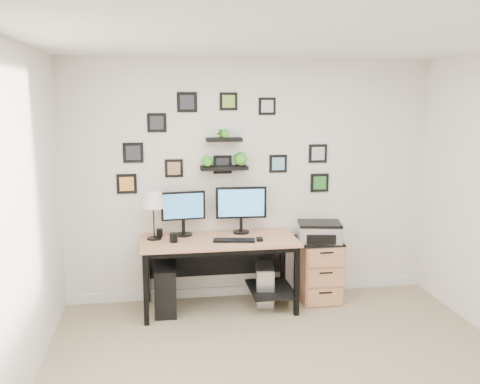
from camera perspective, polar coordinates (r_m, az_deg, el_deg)
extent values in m
plane|color=white|center=(3.81, 6.72, 16.20)|extent=(4.00, 4.00, 0.00)
plane|color=white|center=(5.81, 1.12, 1.30)|extent=(4.00, 0.00, 4.00)
plane|color=white|center=(2.13, 21.15, -15.35)|extent=(4.00, 0.00, 4.00)
plane|color=white|center=(3.89, -23.52, -4.01)|extent=(0.00, 4.00, 4.00)
cube|color=white|center=(6.12, 1.11, -10.37)|extent=(4.00, 0.03, 0.10)
cube|color=tan|center=(5.51, -2.25, -5.20)|extent=(1.60, 0.70, 0.03)
cube|color=black|center=(5.53, -2.25, -5.60)|extent=(1.54, 0.64, 0.05)
cube|color=black|center=(5.91, -2.61, -6.93)|extent=(1.44, 0.02, 0.41)
cube|color=black|center=(5.77, 3.31, -10.28)|extent=(0.45, 0.63, 0.03)
cube|color=black|center=(5.31, -10.02, -10.22)|extent=(0.05, 0.05, 0.72)
cube|color=black|center=(5.88, -9.93, -8.19)|extent=(0.05, 0.05, 0.72)
cube|color=black|center=(5.48, 6.08, -9.45)|extent=(0.05, 0.05, 0.72)
cube|color=black|center=(6.03, 4.58, -7.58)|extent=(0.05, 0.05, 0.72)
cylinder|color=black|center=(5.68, -6.03, -4.54)|extent=(0.20, 0.20, 0.02)
cylinder|color=black|center=(5.66, -6.05, -3.75)|extent=(0.04, 0.04, 0.16)
cube|color=black|center=(5.60, -6.08, -1.47)|extent=(0.46, 0.08, 0.30)
cube|color=#3F8CCC|center=(5.58, -6.05, -1.51)|extent=(0.41, 0.05, 0.26)
cylinder|color=black|center=(5.75, 0.12, -4.29)|extent=(0.18, 0.18, 0.02)
cylinder|color=black|center=(5.73, 0.12, -3.54)|extent=(0.04, 0.04, 0.15)
cube|color=black|center=(5.67, 0.12, -1.14)|extent=(0.54, 0.06, 0.34)
cube|color=#3F8CCC|center=(5.65, 0.14, -1.17)|extent=(0.49, 0.03, 0.29)
cube|color=black|center=(5.42, -0.63, -5.18)|extent=(0.44, 0.20, 0.02)
cube|color=black|center=(5.45, 2.10, -5.06)|extent=(0.07, 0.10, 0.03)
cylinder|color=black|center=(5.58, -9.13, -4.91)|extent=(0.15, 0.15, 0.01)
cylinder|color=black|center=(5.52, -9.19, -2.61)|extent=(0.01, 0.01, 0.45)
cone|color=white|center=(5.49, -9.25, -0.78)|extent=(0.25, 0.25, 0.17)
cylinder|color=black|center=(5.42, -7.09, -4.85)|extent=(0.08, 0.08, 0.09)
cylinder|color=black|center=(5.65, -8.58, -4.32)|extent=(0.07, 0.07, 0.08)
cube|color=black|center=(5.64, -7.96, -10.16)|extent=(0.23, 0.49, 0.49)
cube|color=gray|center=(5.83, 2.66, -9.77)|extent=(0.25, 0.44, 0.42)
cube|color=silver|center=(5.64, 2.75, -10.49)|extent=(0.17, 0.04, 0.39)
cube|color=tan|center=(5.95, 8.34, -8.26)|extent=(0.42, 0.50, 0.65)
cube|color=black|center=(5.85, 8.42, -5.15)|extent=(0.43, 0.51, 0.02)
cube|color=tan|center=(5.79, 9.05, -11.08)|extent=(0.39, 0.02, 0.18)
cylinder|color=black|center=(5.76, 9.12, -10.57)|extent=(0.14, 0.02, 0.02)
cube|color=tan|center=(5.72, 9.12, -9.06)|extent=(0.39, 0.02, 0.18)
cylinder|color=black|center=(5.69, 9.18, -8.52)|extent=(0.14, 0.02, 0.02)
cube|color=tan|center=(5.65, 9.18, -6.98)|extent=(0.39, 0.02, 0.18)
cylinder|color=black|center=(5.62, 9.24, -6.43)|extent=(0.14, 0.02, 0.02)
cube|color=silver|center=(5.78, 8.46, -4.34)|extent=(0.50, 0.42, 0.17)
cube|color=black|center=(5.76, 8.49, -3.36)|extent=(0.50, 0.42, 0.03)
cube|color=black|center=(5.61, 8.68, -5.05)|extent=(0.30, 0.08, 0.10)
cube|color=black|center=(5.66, -1.71, 2.59)|extent=(0.50, 0.18, 0.04)
cube|color=black|center=(5.61, -1.71, 5.61)|extent=(0.38, 0.15, 0.04)
imported|color=green|center=(5.62, -3.44, 4.12)|extent=(0.15, 0.12, 0.27)
imported|color=green|center=(5.66, 0.00, 4.18)|extent=(0.15, 0.15, 0.27)
imported|color=green|center=(5.60, -1.72, 7.12)|extent=(0.13, 0.09, 0.25)
cube|color=black|center=(5.94, 8.30, 4.09)|extent=(0.20, 0.02, 0.20)
cube|color=#B5B6BA|center=(5.93, 8.34, 4.07)|extent=(0.14, 0.00, 0.14)
cube|color=black|center=(5.73, -1.87, 2.95)|extent=(0.20, 0.02, 0.20)
cube|color=#2C2A2F|center=(5.72, -1.86, 2.94)|extent=(0.14, 0.00, 0.14)
cube|color=black|center=(5.69, -1.24, 9.64)|extent=(0.19, 0.02, 0.19)
cube|color=#7CAC39|center=(5.68, -1.22, 9.64)|extent=(0.13, 0.00, 0.13)
cube|color=black|center=(5.72, -11.99, 0.86)|extent=(0.21, 0.02, 0.21)
cube|color=gold|center=(5.71, -12.00, 0.84)|extent=(0.15, 0.00, 0.15)
cube|color=black|center=(5.99, 8.48, 0.99)|extent=(0.20, 0.02, 0.20)
cube|color=#2E7A2C|center=(5.98, 8.51, 0.97)|extent=(0.14, 0.00, 0.14)
cube|color=black|center=(5.67, -11.33, 4.13)|extent=(0.21, 0.02, 0.21)
cube|color=#2C2E34|center=(5.66, -11.33, 4.11)|extent=(0.15, 0.00, 0.15)
cube|color=black|center=(5.69, -7.06, 2.53)|extent=(0.19, 0.02, 0.19)
cube|color=#A77A4D|center=(5.68, -7.06, 2.51)|extent=(0.13, 0.00, 0.13)
cube|color=black|center=(5.65, -8.87, 7.32)|extent=(0.20, 0.02, 0.20)
cube|color=#2D2C31|center=(5.63, -8.87, 7.31)|extent=(0.14, 0.00, 0.14)
cube|color=black|center=(5.65, -5.67, 9.52)|extent=(0.21, 0.02, 0.21)
cube|color=#2C2B34|center=(5.64, -5.67, 9.52)|extent=(0.15, 0.00, 0.15)
cube|color=black|center=(5.84, 4.09, 3.03)|extent=(0.19, 0.02, 0.19)
cube|color=#6DB1C0|center=(5.83, 4.11, 3.02)|extent=(0.14, 0.00, 0.14)
cube|color=black|center=(5.76, 2.91, 9.13)|extent=(0.18, 0.02, 0.18)
cube|color=silver|center=(5.75, 2.94, 9.12)|extent=(0.13, 0.00, 0.13)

